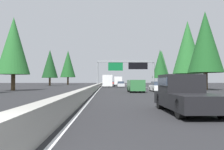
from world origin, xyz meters
The scene contains 19 objects.
ground_plane centered at (60.00, 0.00, 0.00)m, with size 320.00×320.00×0.00m, color #262628.
median_barrier centered at (80.00, 0.30, 0.45)m, with size 180.00×0.56×0.90m, color #9E9B93.
shoulder_stripe_right centered at (70.00, -11.52, 0.01)m, with size 160.00×0.16×0.01m, color silver.
shoulder_stripe_median centered at (70.00, -0.25, 0.01)m, with size 160.00×0.16×0.01m, color silver.
sign_gantry_overhead centered at (51.00, -6.04, 4.88)m, with size 0.50×12.68×6.13m.
pickup_mid_left centered at (8.91, -5.39, 0.91)m, with size 5.60×2.00×1.86m.
sedan_near_right centered at (33.47, -9.18, 0.68)m, with size 4.40×1.80×1.47m.
bus_distant_a centered at (64.46, -1.92, 1.72)m, with size 11.50×2.55×3.10m.
box_truck_near_center centered at (77.36, -5.35, 1.61)m, with size 8.50×2.40×2.95m.
sedan_far_center centered at (61.48, -5.39, 0.68)m, with size 4.40×1.80×1.47m.
sedan_mid_center centered at (127.42, -5.43, 0.68)m, with size 4.40×1.80×1.47m.
minivan_far_left centered at (30.85, -5.63, 0.95)m, with size 5.00×1.95×1.69m.
conifer_right_near centered at (39.24, -18.76, 8.34)m, with size 6.03×6.03×13.71m.
conifer_right_mid centered at (47.57, -18.44, 8.51)m, with size 6.16×6.16×14.00m.
conifer_right_far centered at (73.99, -18.51, 6.93)m, with size 5.02×5.02×11.40m.
conifer_right_distant centered at (91.03, -22.83, 8.07)m, with size 5.84×5.84×13.27m.
conifer_left_near centered at (37.40, 13.48, 7.29)m, with size 5.28×5.28×12.00m.
conifer_left_mid centered at (81.04, 17.37, 7.40)m, with size 5.35×5.35×12.17m.
conifer_left_far centered at (101.79, 14.44, 8.81)m, with size 6.37×6.37×14.48m.
Camera 1 is at (-3.26, -1.54, 1.52)m, focal length 39.93 mm.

